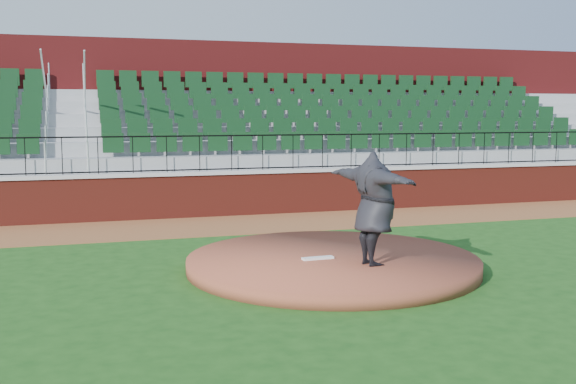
# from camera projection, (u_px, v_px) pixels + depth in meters

# --- Properties ---
(ground) EXTENTS (90.00, 90.00, 0.00)m
(ground) POSITION_uv_depth(u_px,v_px,m) (311.00, 268.00, 12.98)
(ground) COLOR #194614
(ground) RESTS_ON ground
(warning_track) EXTENTS (34.00, 3.20, 0.01)m
(warning_track) POSITION_uv_depth(u_px,v_px,m) (245.00, 224.00, 18.10)
(warning_track) COLOR brown
(warning_track) RESTS_ON ground
(field_wall) EXTENTS (34.00, 0.35, 1.20)m
(field_wall) POSITION_uv_depth(u_px,v_px,m) (232.00, 195.00, 19.55)
(field_wall) COLOR maroon
(field_wall) RESTS_ON ground
(wall_cap) EXTENTS (34.00, 0.45, 0.10)m
(wall_cap) POSITION_uv_depth(u_px,v_px,m) (232.00, 172.00, 19.47)
(wall_cap) COLOR #B7B7B7
(wall_cap) RESTS_ON field_wall
(wall_railing) EXTENTS (34.00, 0.05, 1.00)m
(wall_railing) POSITION_uv_depth(u_px,v_px,m) (232.00, 153.00, 19.41)
(wall_railing) COLOR black
(wall_railing) RESTS_ON wall_cap
(seating_stands) EXTENTS (34.00, 5.10, 4.60)m
(seating_stands) POSITION_uv_depth(u_px,v_px,m) (213.00, 133.00, 21.94)
(seating_stands) COLOR gray
(seating_stands) RESTS_ON ground
(concourse_wall) EXTENTS (34.00, 0.50, 5.50)m
(concourse_wall) POSITION_uv_depth(u_px,v_px,m) (199.00, 118.00, 24.54)
(concourse_wall) COLOR maroon
(concourse_wall) RESTS_ON ground
(pitchers_mound) EXTENTS (5.52, 5.52, 0.25)m
(pitchers_mound) POSITION_uv_depth(u_px,v_px,m) (332.00, 263.00, 12.88)
(pitchers_mound) COLOR brown
(pitchers_mound) RESTS_ON ground
(pitching_rubber) EXTENTS (0.61, 0.18, 0.04)m
(pitching_rubber) POSITION_uv_depth(u_px,v_px,m) (318.00, 258.00, 12.62)
(pitching_rubber) COLOR white
(pitching_rubber) RESTS_ON pitchers_mound
(pitcher) EXTENTS (1.10, 2.58, 2.04)m
(pitcher) POSITION_uv_depth(u_px,v_px,m) (374.00, 209.00, 12.03)
(pitcher) COLOR black
(pitcher) RESTS_ON pitchers_mound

